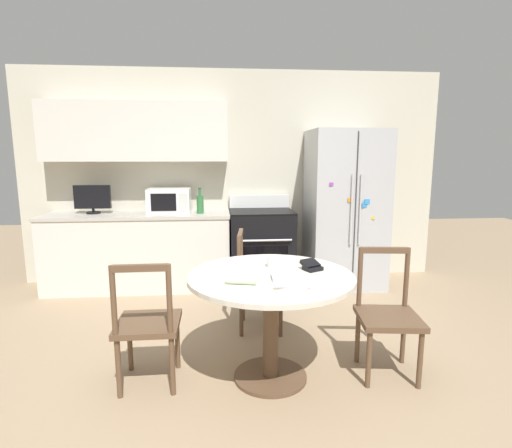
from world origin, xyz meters
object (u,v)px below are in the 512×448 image
at_px(wallet, 311,266).
at_px(counter_bottle, 200,204).
at_px(refrigerator, 345,209).
at_px(oven_range, 261,247).
at_px(candle_glass, 273,263).
at_px(countertop_tv, 93,198).
at_px(dining_chair_left, 148,325).
at_px(microwave, 169,201).
at_px(dining_chair_right, 388,316).
at_px(dining_chair_far, 258,282).

bearing_deg(wallet, counter_bottle, 113.97).
relative_size(refrigerator, counter_bottle, 6.24).
relative_size(oven_range, candle_glass, 11.69).
bearing_deg(countertop_tv, counter_bottle, -4.57).
bearing_deg(dining_chair_left, refrigerator, 45.19).
bearing_deg(wallet, candle_glass, 161.07).
distance_m(microwave, candle_glass, 2.23).
bearing_deg(candle_glass, microwave, 116.19).
xyz_separation_m(refrigerator, microwave, (-2.09, 0.14, 0.11)).
xyz_separation_m(counter_bottle, candle_glass, (0.61, -1.88, -0.21)).
xyz_separation_m(oven_range, counter_bottle, (-0.72, -0.03, 0.55)).
xyz_separation_m(countertop_tv, dining_chair_right, (2.66, -2.15, -0.64)).
bearing_deg(dining_chair_far, oven_range, 178.52).
bearing_deg(refrigerator, counter_bottle, 179.28).
distance_m(microwave, dining_chair_far, 1.73).
xyz_separation_m(counter_bottle, dining_chair_left, (-0.27, -2.06, -0.58)).
distance_m(countertop_tv, candle_glass, 2.73).
bearing_deg(counter_bottle, dining_chair_far, -65.06).
xyz_separation_m(counter_bottle, wallet, (0.87, -1.97, -0.22)).
bearing_deg(countertop_tv, candle_glass, -46.80).
height_order(refrigerator, counter_bottle, refrigerator).
height_order(oven_range, dining_chair_right, oven_range).
bearing_deg(dining_chair_left, oven_range, 64.21).
relative_size(oven_range, wallet, 6.46).
distance_m(refrigerator, wallet, 2.13).
bearing_deg(counter_bottle, candle_glass, -71.90).
distance_m(oven_range, dining_chair_right, 2.20).
bearing_deg(candle_glass, wallet, -18.93).
relative_size(counter_bottle, wallet, 1.79).
distance_m(refrigerator, dining_chair_right, 2.11).
bearing_deg(microwave, refrigerator, -3.75).
bearing_deg(refrigerator, dining_chair_right, -98.64).
height_order(refrigerator, oven_range, refrigerator).
xyz_separation_m(microwave, dining_chair_far, (0.93, -1.33, -0.61)).
bearing_deg(microwave, wallet, -59.20).
relative_size(refrigerator, wallet, 11.15).
bearing_deg(countertop_tv, microwave, 1.05).
bearing_deg(countertop_tv, wallet, -44.30).
relative_size(refrigerator, dining_chair_right, 2.07).
relative_size(counter_bottle, candle_glass, 3.23).
distance_m(dining_chair_far, wallet, 0.89).
distance_m(counter_bottle, dining_chair_left, 2.15).
xyz_separation_m(countertop_tv, dining_chair_far, (1.81, -1.31, -0.64)).
bearing_deg(dining_chair_far, countertop_tv, -120.01).
distance_m(refrigerator, oven_range, 1.11).
xyz_separation_m(dining_chair_far, candle_glass, (0.05, -0.67, 0.37)).
bearing_deg(wallet, oven_range, 94.29).
xyz_separation_m(dining_chair_right, candle_glass, (-0.80, 0.18, 0.37)).
bearing_deg(dining_chair_left, dining_chair_right, -0.24).
distance_m(refrigerator, dining_chair_far, 1.74).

